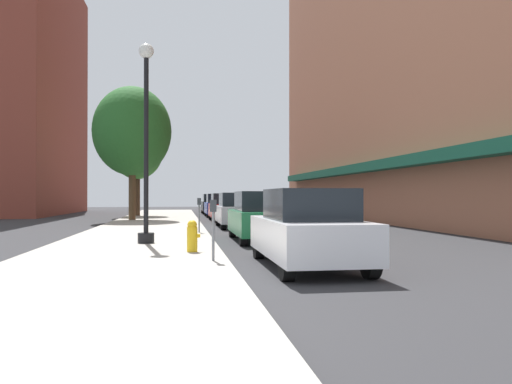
{
  "coord_description": "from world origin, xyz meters",
  "views": [
    {
      "loc": [
        1.36,
        -6.24,
        1.52
      ],
      "look_at": [
        5.39,
        20.39,
        1.72
      ],
      "focal_mm": 34.9,
      "sensor_mm": 36.0,
      "label": 1
    }
  ],
  "objects_px": {
    "parking_meter_far": "(213,222)",
    "tree_mid": "(137,150)",
    "car_white": "(307,229)",
    "car_red": "(225,207)",
    "tree_near": "(132,131)",
    "car_blue": "(218,206)",
    "car_green": "(261,217)",
    "car_silver": "(237,211)",
    "car_black": "(213,204)",
    "parking_meter_near": "(199,211)",
    "lamppost": "(146,139)",
    "fire_hydrant": "(192,236)"
  },
  "relations": [
    {
      "from": "parking_meter_far",
      "to": "tree_mid",
      "type": "xyz_separation_m",
      "value": [
        -3.74,
        25.12,
        3.8
      ]
    },
    {
      "from": "car_white",
      "to": "car_red",
      "type": "distance_m",
      "value": 19.75
    },
    {
      "from": "tree_near",
      "to": "car_blue",
      "type": "height_order",
      "value": "tree_near"
    },
    {
      "from": "tree_near",
      "to": "car_red",
      "type": "height_order",
      "value": "tree_near"
    },
    {
      "from": "car_white",
      "to": "parking_meter_far",
      "type": "bearing_deg",
      "value": 165.99
    },
    {
      "from": "tree_near",
      "to": "car_green",
      "type": "height_order",
      "value": "tree_near"
    },
    {
      "from": "car_white",
      "to": "car_red",
      "type": "xyz_separation_m",
      "value": [
        0.0,
        19.75,
        0.0
      ]
    },
    {
      "from": "tree_mid",
      "to": "car_white",
      "type": "distance_m",
      "value": 26.54
    },
    {
      "from": "car_silver",
      "to": "car_black",
      "type": "height_order",
      "value": "same"
    },
    {
      "from": "tree_mid",
      "to": "car_red",
      "type": "height_order",
      "value": "tree_mid"
    },
    {
      "from": "tree_near",
      "to": "parking_meter_near",
      "type": "bearing_deg",
      "value": -71.87
    },
    {
      "from": "car_white",
      "to": "car_silver",
      "type": "distance_m",
      "value": 13.37
    },
    {
      "from": "car_blue",
      "to": "lamppost",
      "type": "bearing_deg",
      "value": -99.93
    },
    {
      "from": "parking_meter_near",
      "to": "parking_meter_far",
      "type": "relative_size",
      "value": 1.0
    },
    {
      "from": "car_red",
      "to": "car_silver",
      "type": "bearing_deg",
      "value": -90.16
    },
    {
      "from": "lamppost",
      "to": "car_silver",
      "type": "distance_m",
      "value": 9.64
    },
    {
      "from": "parking_meter_far",
      "to": "car_white",
      "type": "xyz_separation_m",
      "value": [
        1.95,
        -0.5,
        -0.14
      ]
    },
    {
      "from": "car_red",
      "to": "car_blue",
      "type": "relative_size",
      "value": 1.0
    },
    {
      "from": "tree_mid",
      "to": "car_blue",
      "type": "height_order",
      "value": "tree_mid"
    },
    {
      "from": "lamppost",
      "to": "fire_hydrant",
      "type": "xyz_separation_m",
      "value": [
        1.3,
        -2.5,
        -2.68
      ]
    },
    {
      "from": "fire_hydrant",
      "to": "tree_near",
      "type": "relative_size",
      "value": 0.1
    },
    {
      "from": "tree_mid",
      "to": "car_silver",
      "type": "bearing_deg",
      "value": -65.1
    },
    {
      "from": "fire_hydrant",
      "to": "parking_meter_near",
      "type": "xyz_separation_m",
      "value": [
        0.41,
        6.58,
        0.43
      ]
    },
    {
      "from": "parking_meter_near",
      "to": "car_black",
      "type": "height_order",
      "value": "car_black"
    },
    {
      "from": "car_silver",
      "to": "tree_near",
      "type": "bearing_deg",
      "value": 130.58
    },
    {
      "from": "fire_hydrant",
      "to": "car_blue",
      "type": "relative_size",
      "value": 0.18
    },
    {
      "from": "lamppost",
      "to": "fire_hydrant",
      "type": "height_order",
      "value": "lamppost"
    },
    {
      "from": "parking_meter_near",
      "to": "car_black",
      "type": "distance_m",
      "value": 22.92
    },
    {
      "from": "car_silver",
      "to": "lamppost",
      "type": "bearing_deg",
      "value": -113.85
    },
    {
      "from": "car_red",
      "to": "car_blue",
      "type": "xyz_separation_m",
      "value": [
        0.0,
        5.81,
        0.0
      ]
    },
    {
      "from": "fire_hydrant",
      "to": "parking_meter_far",
      "type": "bearing_deg",
      "value": -77.15
    },
    {
      "from": "parking_meter_near",
      "to": "car_green",
      "type": "relative_size",
      "value": 0.3
    },
    {
      "from": "parking_meter_near",
      "to": "lamppost",
      "type": "bearing_deg",
      "value": -112.69
    },
    {
      "from": "parking_meter_far",
      "to": "car_silver",
      "type": "height_order",
      "value": "car_silver"
    },
    {
      "from": "lamppost",
      "to": "tree_mid",
      "type": "distance_m",
      "value": 20.99
    },
    {
      "from": "parking_meter_near",
      "to": "tree_mid",
      "type": "relative_size",
      "value": 0.19
    },
    {
      "from": "parking_meter_near",
      "to": "car_green",
      "type": "height_order",
      "value": "car_green"
    },
    {
      "from": "car_black",
      "to": "car_red",
      "type": "bearing_deg",
      "value": -91.8
    },
    {
      "from": "parking_meter_far",
      "to": "car_green",
      "type": "height_order",
      "value": "car_green"
    },
    {
      "from": "car_blue",
      "to": "car_silver",
      "type": "bearing_deg",
      "value": -89.95
    },
    {
      "from": "car_green",
      "to": "parking_meter_near",
      "type": "bearing_deg",
      "value": 127.29
    },
    {
      "from": "car_blue",
      "to": "car_black",
      "type": "xyz_separation_m",
      "value": [
        0.0,
        6.14,
        0.0
      ]
    },
    {
      "from": "parking_meter_near",
      "to": "car_silver",
      "type": "relative_size",
      "value": 0.3
    },
    {
      "from": "parking_meter_near",
      "to": "tree_mid",
      "type": "xyz_separation_m",
      "value": [
        -3.74,
        16.76,
        3.8
      ]
    },
    {
      "from": "tree_near",
      "to": "car_white",
      "type": "height_order",
      "value": "tree_near"
    },
    {
      "from": "fire_hydrant",
      "to": "car_blue",
      "type": "bearing_deg",
      "value": 84.22
    },
    {
      "from": "car_blue",
      "to": "fire_hydrant",
      "type": "bearing_deg",
      "value": -95.73
    },
    {
      "from": "parking_meter_far",
      "to": "tree_near",
      "type": "xyz_separation_m",
      "value": [
        -3.51,
        19.06,
        4.33
      ]
    },
    {
      "from": "tree_mid",
      "to": "car_silver",
      "type": "height_order",
      "value": "tree_mid"
    },
    {
      "from": "parking_meter_far",
      "to": "tree_near",
      "type": "distance_m",
      "value": 19.86
    }
  ]
}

